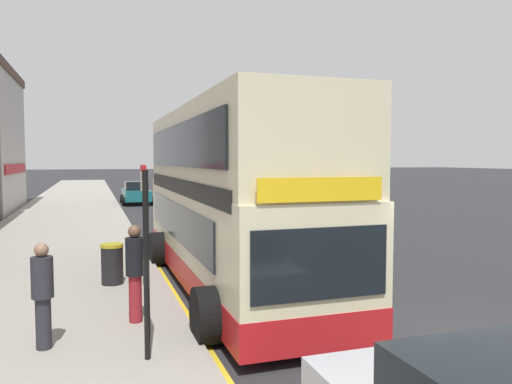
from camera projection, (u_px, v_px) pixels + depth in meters
name	position (u px, v px, depth m)	size (l,w,h in m)	color
ground_plane	(168.00, 199.00, 39.04)	(260.00, 260.00, 0.00)	#28282B
pavement_near	(74.00, 201.00, 36.83)	(6.00, 76.00, 0.14)	gray
double_decker_bus	(229.00, 204.00, 12.31)	(3.28, 10.48, 4.40)	beige
bus_bay_markings	(230.00, 285.00, 12.46)	(3.12, 13.87, 0.01)	yellow
bus_stop_sign	(146.00, 247.00, 7.44)	(0.09, 0.51, 2.94)	black
parked_car_white_far	(265.00, 206.00, 25.29)	(2.09, 4.20, 1.62)	silver
parked_car_teal_across	(136.00, 193.00, 35.05)	(2.09, 4.20, 1.62)	#196066
parked_car_black_ahead	(230.00, 195.00, 32.47)	(2.09, 4.20, 1.62)	black
pedestrian_waiting_near_sign	(135.00, 269.00, 9.13)	(0.34, 0.34, 1.82)	maroon
pedestrian_further_back	(43.00, 291.00, 7.83)	(0.34, 0.34, 1.71)	#26262D
litter_bin	(112.00, 264.00, 11.98)	(0.55, 0.55, 0.98)	black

